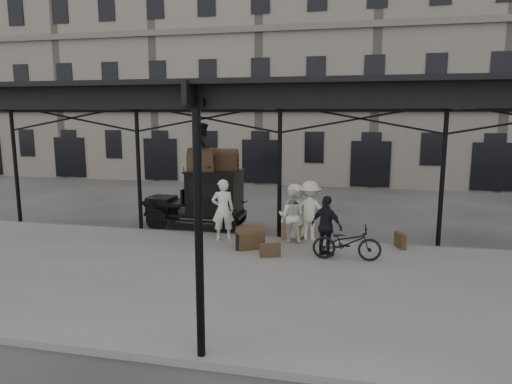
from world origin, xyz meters
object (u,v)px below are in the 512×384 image
porter_left (223,210)px  porter_official (327,226)px  taxi (207,197)px  bicycle (347,242)px  steamer_trunk_roof_near (202,161)px  steamer_trunk_platform (250,239)px

porter_left → porter_official: bearing=143.8°
taxi → bicycle: size_ratio=1.93×
taxi → porter_official: (4.56, -2.87, -0.18)m
taxi → porter_left: size_ratio=1.84×
porter_official → steamer_trunk_roof_near: bearing=1.7°
porter_left → steamer_trunk_platform: bearing=125.6°
bicycle → steamer_trunk_roof_near: 6.24m
porter_left → steamer_trunk_roof_near: steamer_trunk_roof_near is taller
steamer_trunk_roof_near → steamer_trunk_platform: (2.34, -2.36, -2.08)m
porter_official → steamer_trunk_roof_near: (-4.64, 2.62, 1.50)m
porter_official → steamer_trunk_platform: bearing=24.7°
steamer_trunk_platform → taxi: bearing=100.6°
porter_official → bicycle: bearing=-170.4°
porter_left → bicycle: (3.97, -1.25, -0.50)m
bicycle → steamer_trunk_platform: size_ratio=2.35×
steamer_trunk_roof_near → bicycle: bearing=-35.2°
bicycle → steamer_trunk_roof_near: bearing=58.7°
steamer_trunk_roof_near → porter_left: bearing=-58.5°
porter_left → porter_official: size_ratio=1.13×
steamer_trunk_roof_near → steamer_trunk_platform: steamer_trunk_roof_near is taller
steamer_trunk_platform → steamer_trunk_roof_near: bearing=104.5°
porter_left → porter_official: 3.54m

